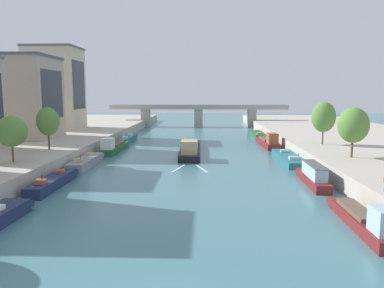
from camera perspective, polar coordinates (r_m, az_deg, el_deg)
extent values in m
cube|color=#B7AD9E|center=(82.85, -25.70, -0.11)|extent=(36.00, 170.00, 2.36)
cube|color=#B7AD9E|center=(80.75, 26.80, -0.36)|extent=(36.00, 170.00, 2.36)
cube|color=black|center=(71.06, -0.27, -1.05)|extent=(4.06, 20.00, 1.06)
cube|color=black|center=(81.26, -0.10, 0.14)|extent=(3.54, 1.29, 0.89)
cube|color=black|center=(70.98, -0.27, -0.61)|extent=(4.13, 20.01, 0.06)
cube|color=tan|center=(64.10, -0.41, -0.47)|extent=(2.85, 4.04, 2.25)
cube|color=black|center=(66.04, -0.36, 0.07)|extent=(2.22, 0.07, 0.63)
cube|color=brown|center=(72.92, -0.23, -0.21)|extent=(3.07, 10.42, 0.36)
cylinder|color=#232328|center=(64.97, 0.10, -0.87)|extent=(0.07, 0.07, 1.10)
cube|color=silver|center=(57.08, 1.50, -3.77)|extent=(2.10, 5.84, 0.03)
cube|color=silver|center=(57.16, -2.11, -3.76)|extent=(1.90, 5.89, 0.03)
cube|color=#1E284C|center=(40.93, -24.84, -8.15)|extent=(2.55, 1.32, 0.97)
cube|color=#1E284C|center=(48.78, -20.58, -5.57)|extent=(2.09, 11.35, 1.20)
cube|color=#1E284C|center=(54.23, -18.15, -4.02)|extent=(1.98, 1.25, 0.97)
cube|color=#1E284C|center=(48.65, -20.62, -4.85)|extent=(2.13, 11.35, 0.06)
cube|color=#9E5133|center=(50.86, -19.55, -4.00)|extent=(1.04, 0.90, 0.40)
cube|color=#9E5133|center=(45.75, -22.16, -5.36)|extent=(1.15, 1.10, 0.48)
cylinder|color=#232328|center=(45.35, -21.94, -5.06)|extent=(0.07, 0.07, 1.10)
cube|color=gray|center=(61.42, -15.97, -2.69)|extent=(2.75, 12.01, 1.21)
cube|color=gray|center=(67.39, -14.40, -1.62)|extent=(2.45, 1.29, 0.98)
cube|color=gray|center=(61.31, -15.99, -2.10)|extent=(2.80, 12.01, 0.06)
cube|color=tan|center=(63.76, -15.31, -1.49)|extent=(1.29, 0.92, 0.40)
cube|color=tan|center=(58.13, -16.97, -2.40)|extent=(1.42, 1.12, 0.48)
cylinder|color=#232328|center=(57.73, -16.69, -2.14)|extent=(0.07, 0.07, 1.10)
cube|color=#235633|center=(75.45, -11.79, -0.69)|extent=(2.93, 13.57, 1.10)
cube|color=#235633|center=(82.26, -10.53, 0.12)|extent=(2.57, 1.28, 0.92)
cube|color=#235633|center=(75.37, -11.80, -0.25)|extent=(2.98, 13.57, 0.06)
cube|color=white|center=(70.84, -12.77, 0.07)|extent=(2.06, 2.74, 2.03)
cube|color=black|center=(72.10, -12.49, 0.45)|extent=(1.61, 0.06, 0.57)
cube|color=brown|center=(76.63, -11.55, 0.05)|extent=(2.22, 7.07, 0.36)
cylinder|color=#232328|center=(71.31, -12.33, -0.24)|extent=(0.07, 0.07, 1.10)
cube|color=#23666B|center=(89.39, -9.75, 0.71)|extent=(2.10, 11.84, 1.24)
cube|color=#23666B|center=(95.47, -8.98, 1.25)|extent=(1.96, 1.26, 0.99)
cube|color=#23666B|center=(89.31, -9.76, 1.13)|extent=(2.14, 11.84, 0.06)
cube|color=white|center=(91.82, -9.43, 1.46)|extent=(1.03, 0.90, 0.40)
cube|color=white|center=(86.07, -10.22, 1.05)|extent=(1.14, 1.10, 0.48)
cylinder|color=#232328|center=(85.73, -10.06, 1.24)|extent=(0.07, 0.07, 1.10)
cube|color=maroon|center=(35.79, 24.50, -10.81)|extent=(2.35, 11.87, 0.94)
cube|color=maroon|center=(41.40, 21.38, -8.01)|extent=(2.01, 1.25, 0.83)
cube|color=maroon|center=(35.64, 24.55, -10.04)|extent=(2.39, 11.87, 0.06)
cube|color=#9EBCD6|center=(31.82, 27.29, -10.43)|extent=(1.62, 2.40, 1.97)
cube|color=black|center=(32.77, 26.47, -9.31)|extent=(1.25, 0.06, 0.55)
cube|color=brown|center=(36.64, 23.89, -9.19)|extent=(1.77, 6.19, 0.36)
cube|color=maroon|center=(49.79, 17.97, -5.30)|extent=(2.16, 10.63, 1.01)
cube|color=maroon|center=(55.13, 16.54, -3.89)|extent=(1.81, 1.27, 0.87)
cube|color=maroon|center=(49.68, 18.00, -4.70)|extent=(2.20, 10.63, 0.06)
cube|color=#9EBCD6|center=(49.01, 18.19, -3.92)|extent=(1.72, 6.81, 1.55)
cube|color=#4C4C51|center=(48.86, 18.23, -2.98)|extent=(1.84, 7.02, 0.08)
cylinder|color=#232328|center=(46.63, 19.32, -4.83)|extent=(0.07, 0.07, 1.10)
cube|color=#23666B|center=(65.14, 14.61, -2.15)|extent=(3.29, 14.65, 0.99)
cube|color=#23666B|center=(72.53, 13.34, -1.03)|extent=(3.06, 1.23, 0.86)
cube|color=#23666B|center=(65.05, 14.62, -1.70)|extent=(3.35, 14.65, 0.06)
cube|color=#9EBCD6|center=(68.12, 14.06, -1.06)|extent=(1.61, 0.91, 0.40)
cube|color=#9EBCD6|center=(61.07, 15.44, -2.08)|extent=(1.78, 1.11, 0.48)
cylinder|color=#232328|center=(60.85, 15.96, -1.83)|extent=(0.07, 0.07, 1.10)
cube|color=maroon|center=(82.59, 11.43, 0.08)|extent=(3.13, 14.46, 1.21)
cube|color=maroon|center=(89.91, 10.48, 0.80)|extent=(2.49, 1.34, 0.97)
cube|color=maroon|center=(82.51, 11.44, 0.52)|extent=(3.18, 14.46, 0.06)
cube|color=#9E5133|center=(77.64, 12.18, 0.86)|extent=(2.04, 2.95, 2.11)
cube|color=black|center=(79.00, 11.97, 1.21)|extent=(1.54, 0.09, 0.59)
cube|color=brown|center=(83.88, 11.25, 0.79)|extent=(2.30, 7.54, 0.36)
cylinder|color=#232328|center=(78.34, 12.36, 0.54)|extent=(0.07, 0.07, 1.10)
cube|color=#235633|center=(100.05, 10.05, 1.40)|extent=(2.94, 14.04, 1.07)
cube|color=#235633|center=(107.30, 9.59, 1.90)|extent=(2.57, 1.27, 0.90)
cube|color=#235633|center=(99.99, 10.06, 1.72)|extent=(2.99, 14.05, 0.06)
cube|color=tan|center=(103.01, 9.86, 2.03)|extent=(1.36, 0.92, 0.40)
cube|color=tan|center=(96.10, 10.34, 1.64)|extent=(1.49, 1.13, 0.48)
cylinder|color=#232328|center=(95.84, 10.61, 1.80)|extent=(0.07, 0.07, 1.10)
cylinder|color=brown|center=(54.58, -25.73, -0.99)|extent=(0.27, 0.27, 3.00)
ellipsoid|color=#568438|center=(54.27, -25.90, 1.75)|extent=(4.05, 4.05, 4.06)
cylinder|color=brown|center=(64.56, -21.04, 0.66)|extent=(0.28, 0.28, 3.32)
ellipsoid|color=#568438|center=(64.29, -21.17, 3.23)|extent=(3.58, 3.58, 4.56)
cylinder|color=brown|center=(57.65, 23.28, -0.30)|extent=(0.31, 0.31, 3.23)
ellipsoid|color=#568438|center=(57.34, 23.44, 2.66)|extent=(4.30, 4.30, 5.01)
cylinder|color=brown|center=(70.49, 19.36, 1.33)|extent=(0.25, 0.25, 3.41)
ellipsoid|color=#568438|center=(70.22, 19.48, 3.92)|extent=(4.19, 4.19, 5.40)
cube|color=#A89989|center=(83.79, -25.46, 6.32)|extent=(15.54, 12.77, 16.07)
cube|color=#4C515B|center=(84.09, -25.79, 11.96)|extent=(16.01, 13.15, 0.50)
cube|color=#232833|center=(80.50, -20.53, 7.12)|extent=(0.04, 10.22, 9.64)
cube|color=beige|center=(102.61, -20.17, 7.90)|extent=(12.30, 11.20, 20.25)
cube|color=#565B66|center=(103.24, -20.45, 13.66)|extent=(12.67, 11.53, 0.50)
cube|color=#232833|center=(100.47, -16.90, 8.63)|extent=(0.04, 8.96, 12.15)
cube|color=#9E998E|center=(127.94, 1.00, 5.48)|extent=(60.39, 4.40, 0.60)
cube|color=#9E998E|center=(125.91, 0.98, 5.78)|extent=(60.39, 0.30, 0.90)
cube|color=#9E998E|center=(129.91, 1.02, 5.84)|extent=(60.39, 0.30, 0.90)
cube|color=#9E998E|center=(129.73, -7.08, 3.99)|extent=(2.80, 3.60, 5.99)
cube|color=#9E998E|center=(128.11, 1.00, 4.00)|extent=(2.80, 3.60, 5.99)
cube|color=#9E998E|center=(129.06, 9.12, 3.93)|extent=(2.80, 3.60, 5.99)
cylinder|color=#DB3838|center=(39.25, 27.30, -4.82)|extent=(0.09, 0.09, 0.54)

